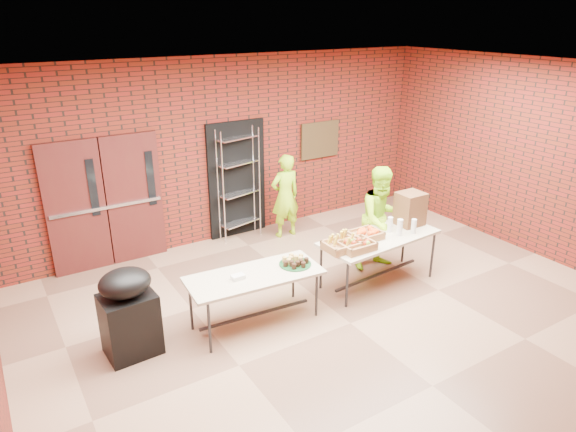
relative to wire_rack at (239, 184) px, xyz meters
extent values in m
cube|color=brown|center=(-0.07, -3.32, -1.02)|extent=(8.00, 7.00, 0.04)
cube|color=silver|center=(-0.07, -3.32, 2.22)|extent=(8.00, 7.00, 0.04)
cube|color=maroon|center=(-0.07, 0.20, 0.60)|extent=(8.00, 0.04, 3.20)
cube|color=maroon|center=(3.95, -3.32, 0.60)|extent=(0.04, 7.00, 3.20)
cube|color=#411712|center=(-2.72, 0.12, 0.05)|extent=(0.88, 0.08, 2.10)
cube|color=#411712|center=(-1.82, 0.12, 0.05)|extent=(0.88, 0.08, 2.10)
cube|color=black|center=(-2.44, 0.07, 0.35)|extent=(0.12, 0.02, 0.90)
cube|color=black|center=(-1.54, 0.07, 0.35)|extent=(0.12, 0.02, 0.90)
cube|color=silver|center=(-2.27, 0.06, 0.00)|extent=(1.70, 0.04, 0.05)
cube|color=black|center=(0.03, 0.14, 0.05)|extent=(1.10, 0.06, 2.10)
cube|color=#3E2E18|center=(1.83, 0.13, 0.55)|extent=(0.85, 0.04, 0.70)
cube|color=tan|center=(-1.12, -2.63, -0.30)|extent=(1.80, 0.86, 0.04)
cube|color=#2A2A2E|center=(-1.12, -2.63, -0.89)|extent=(1.55, 0.16, 0.03)
cylinder|color=#2A2A2E|center=(-1.90, -2.34, -0.66)|extent=(0.03, 0.03, 0.68)
cylinder|color=#2A2A2E|center=(-0.35, -2.34, -0.66)|extent=(0.03, 0.03, 0.68)
cylinder|color=#2A2A2E|center=(-1.90, -2.92, -0.66)|extent=(0.03, 0.03, 0.68)
cylinder|color=#2A2A2E|center=(-0.35, -2.92, -0.66)|extent=(0.03, 0.03, 0.68)
cube|color=tan|center=(0.96, -2.65, -0.26)|extent=(1.91, 0.91, 0.04)
cube|color=#2A2A2E|center=(0.96, -2.65, -0.88)|extent=(1.65, 0.16, 0.03)
cylinder|color=#2A2A2E|center=(0.14, -2.34, -0.64)|extent=(0.04, 0.04, 0.72)
cylinder|color=#2A2A2E|center=(1.79, -2.34, -0.64)|extent=(0.04, 0.04, 0.72)
cylinder|color=#2A2A2E|center=(0.14, -2.96, -0.64)|extent=(0.04, 0.04, 0.72)
cylinder|color=#2A2A2E|center=(1.79, -2.96, -0.64)|extent=(0.04, 0.04, 0.72)
cube|color=#AB7545|center=(0.22, -2.70, -0.20)|extent=(0.47, 0.37, 0.07)
cube|color=#AB7545|center=(0.74, -2.59, -0.20)|extent=(0.46, 0.36, 0.07)
cube|color=#AB7545|center=(0.39, -2.81, -0.20)|extent=(0.47, 0.37, 0.07)
cylinder|color=#12451F|center=(-0.53, -2.68, -0.28)|extent=(0.43, 0.43, 0.02)
cube|color=silver|center=(-1.36, -2.63, -0.26)|extent=(0.17, 0.11, 0.06)
cube|color=#512D1C|center=(1.66, -2.53, 0.02)|extent=(0.39, 0.35, 0.51)
cylinder|color=silver|center=(1.24, -2.77, -0.11)|extent=(0.08, 0.08, 0.25)
cylinder|color=silver|center=(1.46, -2.83, -0.12)|extent=(0.08, 0.08, 0.23)
cylinder|color=silver|center=(1.21, -2.59, -0.12)|extent=(0.08, 0.08, 0.23)
cube|color=black|center=(-2.68, -2.40, -0.61)|extent=(0.64, 0.53, 0.78)
ellipsoid|color=black|center=(-2.68, -2.40, -0.05)|extent=(0.63, 0.54, 0.33)
imported|color=#9CDF18|center=(0.72, -0.39, -0.23)|extent=(0.57, 0.38, 1.54)
imported|color=#9CDF18|center=(1.35, -2.25, -0.17)|extent=(0.88, 0.73, 1.67)
camera|label=1|loc=(-3.84, -7.79, 2.83)|focal=32.00mm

